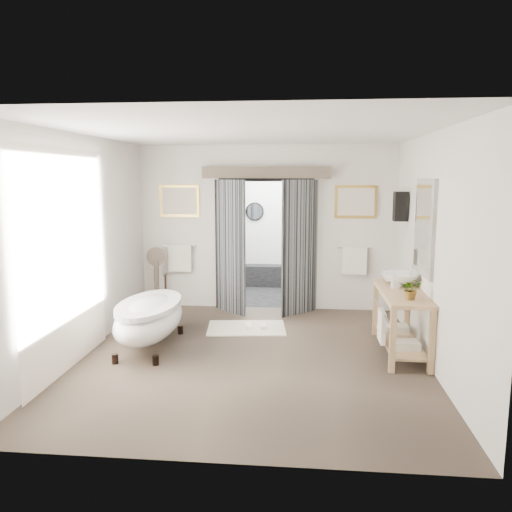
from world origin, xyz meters
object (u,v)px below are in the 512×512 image
Objects in this scene: clawfoot_tub at (150,318)px; rug at (246,328)px; basin at (400,280)px; vanity at (399,316)px.

rug is at bearing 39.22° from clawfoot_tub.
vanity is at bearing -97.60° from basin.
clawfoot_tub is 1.12× the size of vanity.
basin reaches higher than vanity.
basin is (0.04, 0.31, 0.43)m from vanity.
vanity is (3.39, 0.13, 0.08)m from clawfoot_tub.
basin reaches higher than rug.
clawfoot_tub is at bearing -140.78° from rug.
clawfoot_tub is at bearing -177.74° from vanity.
basin is at bearing -14.08° from rug.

